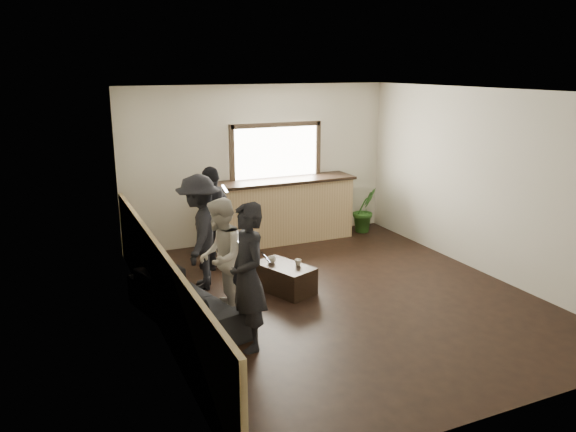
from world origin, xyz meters
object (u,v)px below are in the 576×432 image
bar_counter (282,207)px  person_b (221,257)px  sofa (188,299)px  cup_a (272,260)px  person_a (248,277)px  person_d (213,218)px  cup_b (298,262)px  person_c (199,232)px  potted_plant (365,210)px  coffee_table (284,278)px

bar_counter → person_b: bar_counter is taller
sofa → cup_a: (1.37, 0.54, 0.14)m
person_a → person_b: person_a is taller
person_b → person_d: 1.75m
bar_counter → sofa: bearing=-133.2°
cup_a → cup_b: bearing=-40.5°
cup_a → person_c: size_ratio=0.07×
person_b → cup_b: bearing=127.9°
person_d → potted_plant: bearing=149.1°
potted_plant → person_d: size_ratio=0.53×
coffee_table → person_b: person_b is taller
coffee_table → potted_plant: size_ratio=1.00×
bar_counter → coffee_table: bearing=-112.8°
bar_counter → potted_plant: bearing=-3.9°
person_d → cup_b: bearing=75.3°
person_c → person_d: (0.42, 0.73, -0.01)m
bar_counter → person_d: bearing=-151.3°
potted_plant → sofa: bearing=-149.2°
bar_counter → person_c: 2.52m
bar_counter → potted_plant: bar_counter is taller
potted_plant → person_d: bearing=-167.3°
coffee_table → person_c: person_c is taller
person_b → person_c: bearing=-154.3°
cup_b → potted_plant: size_ratio=0.11×
potted_plant → person_c: 3.95m
potted_plant → person_b: person_b is taller
sofa → person_b: bearing=-100.9°
person_a → person_d: bearing=170.6°
potted_plant → person_b: size_ratio=0.57×
cup_b → person_c: bearing=149.8°
person_a → person_c: (-0.00, 1.95, -0.02)m
potted_plant → cup_a: bearing=-145.1°
sofa → person_a: 1.20m
sofa → potted_plant: 4.78m
cup_b → person_c: 1.46m
person_c → person_d: size_ratio=1.02×
cup_b → person_b: size_ratio=0.06×
person_a → person_d: 2.72m
cup_a → potted_plant: (2.74, 1.91, 0.00)m
person_a → bar_counter: bearing=150.4°
sofa → person_b: size_ratio=1.28×
coffee_table → cup_b: bearing=-27.4°
coffee_table → person_a: size_ratio=0.51×
person_c → cup_b: bearing=81.4°
person_b → person_d: size_ratio=0.93×
cup_a → person_a: 1.80m
bar_counter → cup_b: size_ratio=27.98×
person_d → bar_counter: bearing=165.2°
person_d → person_c: bearing=16.5°
cup_b → person_a: size_ratio=0.06×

